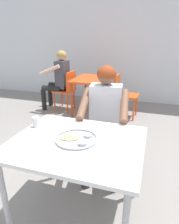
{
  "coord_description": "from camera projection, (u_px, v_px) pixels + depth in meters",
  "views": [
    {
      "loc": [
        0.45,
        -1.2,
        1.49
      ],
      "look_at": [
        -0.04,
        0.31,
        0.89
      ],
      "focal_mm": 31.76,
      "sensor_mm": 36.0,
      "label": 1
    }
  ],
  "objects": [
    {
      "name": "ground_plane",
      "position": [
        83.0,
        222.0,
        1.74
      ],
      "size": [
        12.0,
        12.0,
        0.05
      ],
      "primitive_type": "cube",
      "color": "gray"
    },
    {
      "name": "back_wall",
      "position": [
        138.0,
        28.0,
        4.45
      ],
      "size": [
        12.0,
        0.12,
        3.4
      ],
      "primitive_type": "cube",
      "color": "silver",
      "rests_on": "ground"
    },
    {
      "name": "table_foreground",
      "position": [
        77.0,
        150.0,
        1.56
      ],
      "size": [
        1.01,
        0.84,
        0.74
      ],
      "color": "white",
      "rests_on": "ground"
    },
    {
      "name": "thali_tray",
      "position": [
        76.0,
        139.0,
        1.54
      ],
      "size": [
        0.33,
        0.33,
        0.03
      ],
      "color": "#B7BABF",
      "rests_on": "table_foreground"
    },
    {
      "name": "drinking_cup",
      "position": [
        36.0,
        121.0,
        1.76
      ],
      "size": [
        0.07,
        0.07,
        0.09
      ],
      "color": "silver",
      "rests_on": "table_foreground"
    },
    {
      "name": "chair_foreground",
      "position": [
        107.0,
        126.0,
        2.41
      ],
      "size": [
        0.43,
        0.46,
        0.84
      ],
      "color": "#3F3F44",
      "rests_on": "ground"
    },
    {
      "name": "diner_foreground",
      "position": [
        105.0,
        113.0,
        2.13
      ],
      "size": [
        0.54,
        0.59,
        1.22
      ],
      "color": "#333333",
      "rests_on": "ground"
    },
    {
      "name": "table_background_red",
      "position": [
        94.0,
        82.0,
        3.99
      ],
      "size": [
        0.78,
        0.95,
        0.73
      ],
      "color": "#E04C19",
      "rests_on": "ground"
    },
    {
      "name": "chair_red_left",
      "position": [
        67.0,
        88.0,
        4.22
      ],
      "size": [
        0.43,
        0.43,
        0.84
      ],
      "color": "#EE501B",
      "rests_on": "ground"
    },
    {
      "name": "chair_red_right",
      "position": [
        123.0,
        93.0,
        3.86
      ],
      "size": [
        0.47,
        0.42,
        0.83
      ],
      "color": "#D74D19",
      "rests_on": "ground"
    },
    {
      "name": "patron_background",
      "position": [
        59.0,
        75.0,
        4.18
      ],
      "size": [
        0.56,
        0.5,
        1.25
      ],
      "color": "black",
      "rests_on": "ground"
    }
  ]
}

